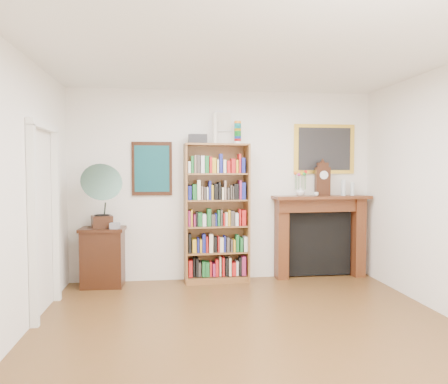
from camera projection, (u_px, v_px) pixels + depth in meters
The scene contains 15 objects.
room at pixel (257, 196), 4.03m from camera, with size 4.51×5.01×2.81m.
door_casing at pixel (45, 203), 4.95m from camera, with size 0.08×1.02×2.17m.
teal_poster at pixel (152, 169), 6.34m from camera, with size 0.58×0.04×0.78m.
small_picture at pixel (224, 121), 6.44m from camera, with size 0.26×0.04×0.30m.
gilt_painting at pixel (324, 149), 6.65m from camera, with size 0.95×0.04×0.75m.
bookshelf at pixel (217, 205), 6.32m from camera, with size 0.94×0.38×2.31m.
side_cabinet at pixel (103, 257), 6.10m from camera, with size 0.61×0.44×0.83m, color black.
fireplace at pixel (320, 229), 6.62m from camera, with size 1.49×0.43×1.24m.
gramophone at pixel (100, 192), 5.94m from camera, with size 0.70×0.80×0.89m.
cd_stack at pixel (115, 226), 5.98m from camera, with size 0.12×0.12×0.08m, color #AAAAB6.
mantel_clock at pixel (322, 180), 6.54m from camera, with size 0.22×0.14×0.50m.
flower_vase at pixel (300, 191), 6.52m from camera, with size 0.14×0.14×0.14m, color silver.
teacup at pixel (316, 194), 6.45m from camera, with size 0.07×0.07×0.06m, color silver.
bottle_left at pixel (343, 188), 6.60m from camera, with size 0.07×0.07×0.24m, color silver.
bottle_right at pixel (352, 189), 6.62m from camera, with size 0.06×0.06×0.20m, color silver.
Camera 1 is at (-0.82, -3.95, 1.64)m, focal length 35.00 mm.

